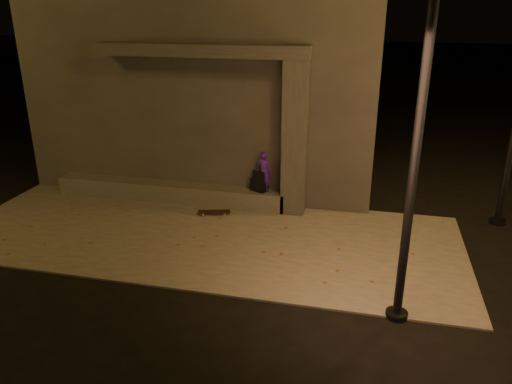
% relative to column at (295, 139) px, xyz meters
% --- Properties ---
extents(ground, '(120.00, 120.00, 0.00)m').
position_rel_column_xyz_m(ground, '(-1.70, -3.75, -1.84)').
color(ground, black).
rests_on(ground, ground).
extents(sidewalk, '(11.00, 4.40, 0.04)m').
position_rel_column_xyz_m(sidewalk, '(-1.70, -1.75, -1.82)').
color(sidewalk, '#615D56').
rests_on(sidewalk, ground).
extents(building, '(9.00, 5.10, 5.22)m').
position_rel_column_xyz_m(building, '(-2.70, 2.74, 0.77)').
color(building, '#3B3936').
rests_on(building, ground).
extents(ledge, '(6.00, 0.55, 0.45)m').
position_rel_column_xyz_m(ledge, '(-3.20, 0.00, -1.58)').
color(ledge, '#56534E').
rests_on(ledge, sidewalk).
extents(column, '(0.55, 0.55, 3.60)m').
position_rel_column_xyz_m(column, '(0.00, 0.00, 0.00)').
color(column, '#3B3936').
rests_on(column, sidewalk).
extents(canopy, '(5.00, 0.70, 0.28)m').
position_rel_column_xyz_m(canopy, '(-2.20, 0.05, 1.94)').
color(canopy, '#3B3936').
rests_on(canopy, column).
extents(skateboarder, '(0.39, 0.28, 1.00)m').
position_rel_column_xyz_m(skateboarder, '(-0.74, 0.00, -0.85)').
color(skateboarder, '#4B1AAA').
rests_on(skateboarder, ledge).
extents(backpack, '(0.44, 0.37, 0.53)m').
position_rel_column_xyz_m(backpack, '(-0.84, -0.00, -1.17)').
color(backpack, black).
rests_on(backpack, ledge).
extents(skateboard, '(0.80, 0.39, 0.09)m').
position_rel_column_xyz_m(skateboard, '(-1.81, -0.65, -1.73)').
color(skateboard, black).
rests_on(skateboard, sidewalk).
extents(street_lamp_0, '(0.36, 0.36, 7.51)m').
position_rel_column_xyz_m(street_lamp_0, '(2.34, -3.88, 2.40)').
color(street_lamp_0, black).
rests_on(street_lamp_0, ground).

